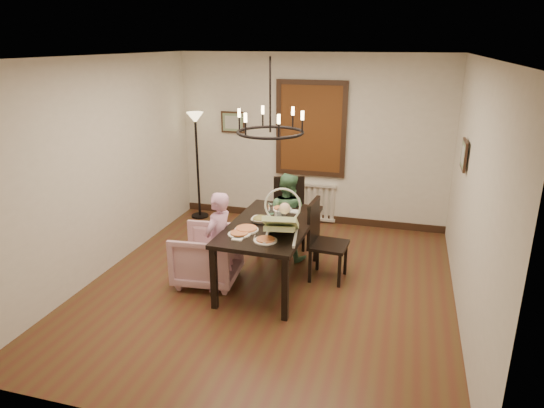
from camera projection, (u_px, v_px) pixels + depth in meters
The scene contains 17 objects.
room_shell at pixel (277, 173), 6.04m from camera, with size 4.51×5.00×2.81m.
dining_table at pixel (270, 230), 6.04m from camera, with size 1.02×1.75×0.81m.
chair_far at pixel (290, 214), 7.19m from camera, with size 0.46×0.46×1.05m, color black, non-canonical shape.
chair_right at pixel (329, 241), 6.21m from camera, with size 0.47×0.47×1.06m, color black, non-canonical shape.
armchair at pixel (207, 256), 6.18m from camera, with size 0.77×0.79×0.72m, color #C999A2.
elderly_woman at pixel (219, 250), 5.93m from camera, with size 0.38×0.25×1.05m, color #D596BC.
seated_man at pixel (287, 223), 6.83m from camera, with size 0.50×0.39×1.04m, color #4B7E56.
baby_bouncer at pixel (281, 221), 5.54m from camera, with size 0.44×0.61×0.40m, color beige, non-canonical shape.
salad_bowl at pixel (261, 220), 6.04m from camera, with size 0.29×0.29×0.07m, color white.
pizza_platter at pixel (246, 229), 5.78m from camera, with size 0.29×0.29×0.04m, color tan.
drinking_glass at pixel (280, 214), 6.12m from camera, with size 0.07×0.07×0.15m, color silver.
window_blinds at pixel (311, 129), 7.89m from camera, with size 1.00×0.03×1.40m, color #5A2E12.
radiator at pixel (309, 201), 8.30m from camera, with size 0.92×0.12×0.62m, color silver, non-canonical shape.
picture_back at pixel (233, 122), 8.23m from camera, with size 0.42×0.03×0.36m, color black.
picture_right at pixel (464, 155), 5.88m from camera, with size 0.42×0.03×0.36m, color black.
floor_lamp at pixel (198, 167), 8.32m from camera, with size 0.30×0.30×1.80m, color black, non-canonical shape.
chandelier at pixel (270, 132), 5.65m from camera, with size 0.80×0.80×0.04m, color black.
Camera 1 is at (1.53, -5.28, 2.96)m, focal length 32.00 mm.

